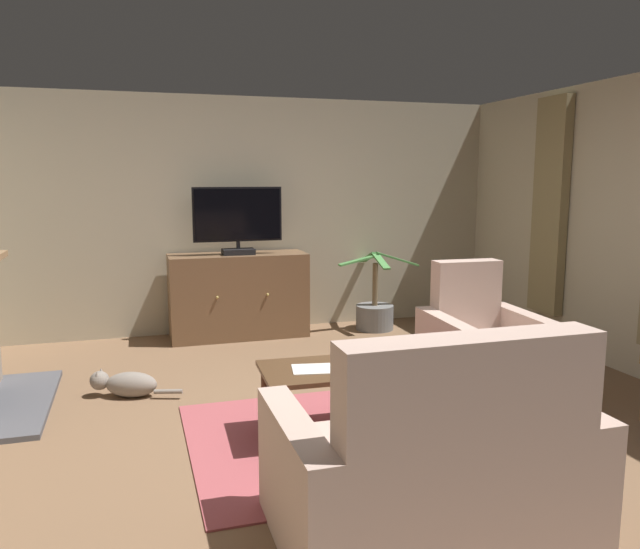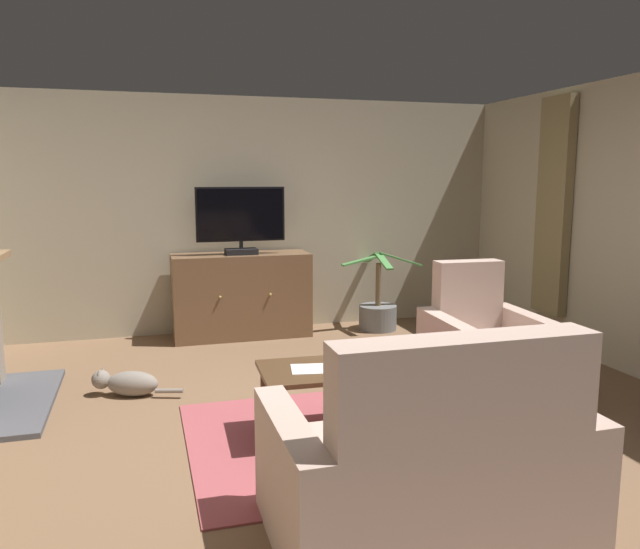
# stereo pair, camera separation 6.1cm
# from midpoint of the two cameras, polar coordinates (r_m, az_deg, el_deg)

# --- Properties ---
(ground_plane) EXTENTS (6.25, 6.55, 0.04)m
(ground_plane) POSITION_cam_midpoint_polar(r_m,az_deg,el_deg) (4.35, 0.87, -14.33)
(ground_plane) COLOR brown
(wall_back) EXTENTS (6.25, 0.10, 2.56)m
(wall_back) POSITION_cam_midpoint_polar(r_m,az_deg,el_deg) (6.95, -6.78, 5.43)
(wall_back) COLOR #B2A88E
(wall_back) RESTS_ON ground_plane
(curtain_panel_far) EXTENTS (0.10, 0.44, 2.15)m
(curtain_panel_far) POSITION_cam_midpoint_polar(r_m,az_deg,el_deg) (6.64, 20.16, 5.89)
(curtain_panel_far) COLOR #8E7F56
(rug_central) EXTENTS (2.28, 1.72, 0.01)m
(rug_central) POSITION_cam_midpoint_polar(r_m,az_deg,el_deg) (4.27, 3.58, -14.45)
(rug_central) COLOR #9E474C
(rug_central) RESTS_ON ground_plane
(tv_cabinet) EXTENTS (1.45, 0.55, 0.90)m
(tv_cabinet) POSITION_cam_midpoint_polar(r_m,az_deg,el_deg) (6.69, -7.77, -2.12)
(tv_cabinet) COLOR #4A3523
(tv_cabinet) RESTS_ON ground_plane
(television) EXTENTS (0.93, 0.20, 0.70)m
(television) POSITION_cam_midpoint_polar(r_m,az_deg,el_deg) (6.53, -7.86, 5.10)
(television) COLOR black
(television) RESTS_ON tv_cabinet
(coffee_table) EXTENTS (1.10, 0.61, 0.47)m
(coffee_table) POSITION_cam_midpoint_polar(r_m,az_deg,el_deg) (4.13, 1.75, -9.13)
(coffee_table) COLOR #4C331E
(coffee_table) RESTS_ON ground_plane
(tv_remote) EXTENTS (0.18, 0.10, 0.02)m
(tv_remote) POSITION_cam_midpoint_polar(r_m,az_deg,el_deg) (4.20, 3.15, -7.95)
(tv_remote) COLOR black
(tv_remote) RESTS_ON coffee_table
(folded_newspaper) EXTENTS (0.33, 0.27, 0.01)m
(folded_newspaper) POSITION_cam_midpoint_polar(r_m,az_deg,el_deg) (4.05, -0.86, -8.69)
(folded_newspaper) COLOR silver
(folded_newspaper) RESTS_ON coffee_table
(sofa_floral) EXTENTS (1.45, 0.94, 1.07)m
(sofa_floral) POSITION_cam_midpoint_polar(r_m,az_deg,el_deg) (3.08, 9.81, -17.41)
(sofa_floral) COLOR #BC9E8E
(sofa_floral) RESTS_ON ground_plane
(armchair_in_far_corner) EXTENTS (0.86, 0.95, 1.02)m
(armchair_in_far_corner) POSITION_cam_midpoint_polar(r_m,az_deg,el_deg) (5.11, 14.42, -7.00)
(armchair_in_far_corner) COLOR #BC9E8E
(armchair_in_far_corner) RESTS_ON ground_plane
(potted_plant_tall_palm_by_window) EXTENTS (0.94, 0.78, 0.88)m
(potted_plant_tall_palm_by_window) POSITION_cam_midpoint_polar(r_m,az_deg,el_deg) (7.01, 4.81, -3.57)
(potted_plant_tall_palm_by_window) COLOR slate
(potted_plant_tall_palm_by_window) RESTS_ON ground_plane
(cat) EXTENTS (0.69, 0.35, 0.22)m
(cat) POSITION_cam_midpoint_polar(r_m,az_deg,el_deg) (5.14, -17.73, -9.57)
(cat) COLOR gray
(cat) RESTS_ON ground_plane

